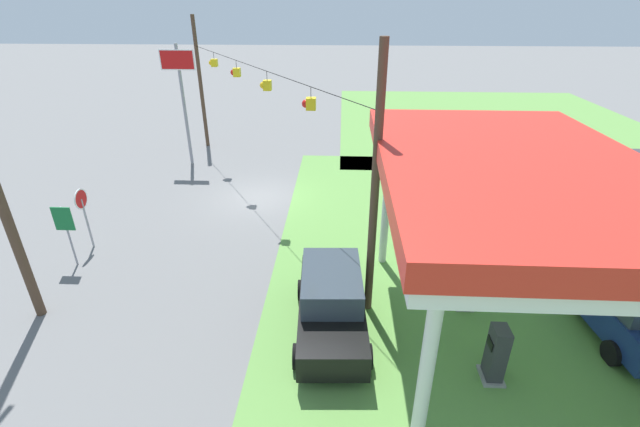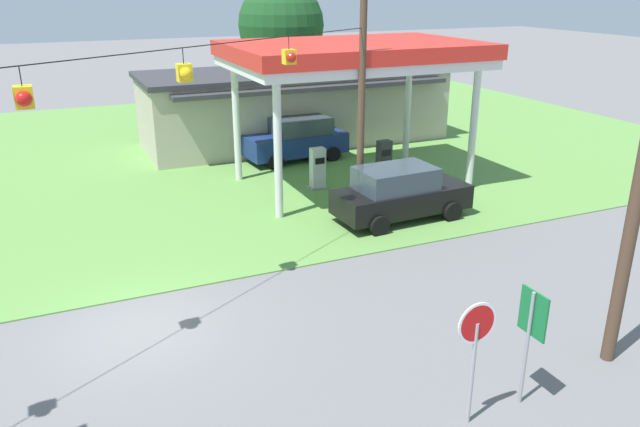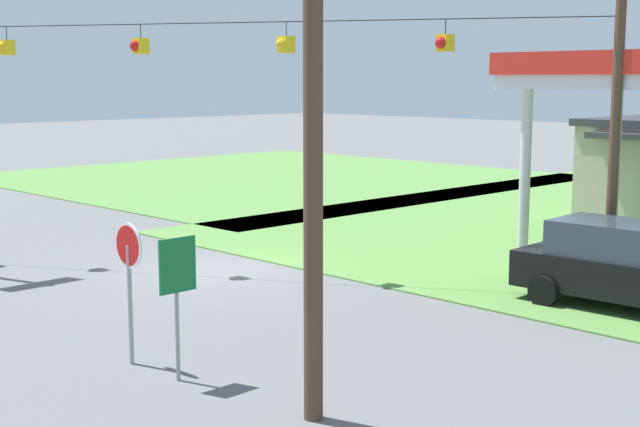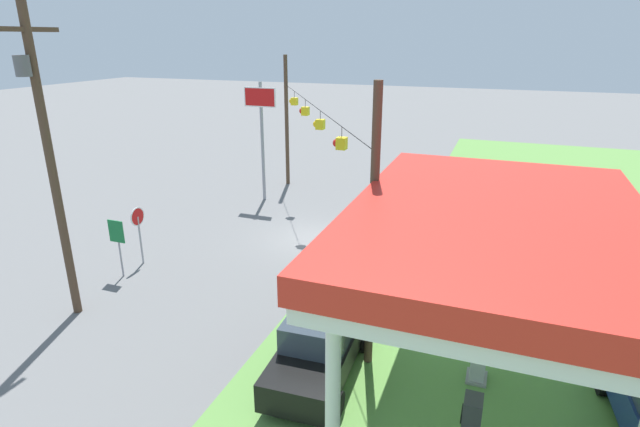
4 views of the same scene
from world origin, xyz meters
name	(u,v)px [view 2 (image 2 of 4)]	position (x,y,z in m)	size (l,w,h in m)	color
ground_plane	(142,330)	(0.00, 0.00, 0.00)	(160.00, 160.00, 0.00)	slate
grass_verge_station_corner	(320,139)	(11.55, 15.66, 0.02)	(36.00, 28.00, 0.04)	#5B8E42
gas_station_canopy	(353,56)	(9.55, 8.07, 5.06)	(9.36, 6.19, 5.59)	silver
gas_station_store	(295,106)	(10.16, 15.64, 1.84)	(15.16, 6.01, 3.64)	#B2A893
fuel_pump_near	(318,170)	(8.07, 8.07, 0.79)	(0.71, 0.56, 1.66)	gray
fuel_pump_far	(384,161)	(11.03, 8.07, 0.79)	(0.71, 0.56, 1.66)	gray
car_at_pumps_front	(400,193)	(9.27, 3.85, 0.97)	(4.77, 2.28, 1.89)	black
car_at_pumps_rear	(297,139)	(8.90, 12.30, 1.00)	(4.71, 2.38, 1.96)	navy
stop_sign_roadside	(476,337)	(5.06, -5.79, 1.81)	(0.80, 0.08, 2.50)	#99999E
route_sign	(531,325)	(6.38, -5.72, 1.71)	(0.10, 0.70, 2.40)	gray
signal_span_gantry	(121,147)	(0.00, -0.01, 4.43)	(16.89, 10.24, 8.10)	#4C3828
tree_behind_station	(281,25)	(11.97, 22.26, 5.31)	(5.01, 5.01, 7.84)	#4C3828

